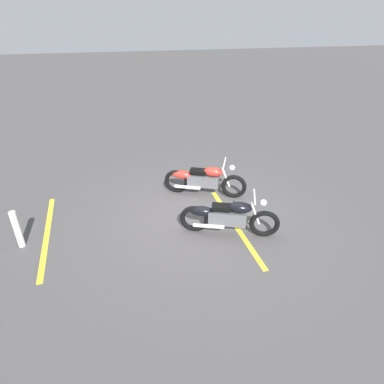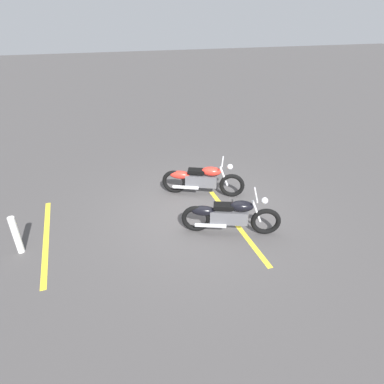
% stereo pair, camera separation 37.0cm
% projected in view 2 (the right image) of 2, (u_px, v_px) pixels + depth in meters
% --- Properties ---
extents(ground_plane, '(60.00, 60.00, 0.00)m').
position_uv_depth(ground_plane, '(201.00, 213.00, 8.35)').
color(ground_plane, '#474444').
extents(motorcycle_bright_foreground, '(2.12, 0.92, 1.04)m').
position_uv_depth(motorcycle_bright_foreground, '(201.00, 179.00, 8.93)').
color(motorcycle_bright_foreground, black).
rests_on(motorcycle_bright_foreground, ground).
extents(motorcycle_dark_foreground, '(2.16, 0.84, 1.04)m').
position_uv_depth(motorcycle_dark_foreground, '(228.00, 215.00, 7.45)').
color(motorcycle_dark_foreground, black).
rests_on(motorcycle_dark_foreground, ground).
extents(bollard_post, '(0.14, 0.14, 0.88)m').
position_uv_depth(bollard_post, '(16.00, 235.00, 6.87)').
color(bollard_post, white).
rests_on(bollard_post, ground).
extents(parking_stripe_near, '(0.43, 3.20, 0.01)m').
position_uv_depth(parking_stripe_near, '(236.00, 224.00, 7.96)').
color(parking_stripe_near, yellow).
rests_on(parking_stripe_near, ground).
extents(parking_stripe_mid, '(0.43, 3.20, 0.01)m').
position_uv_depth(parking_stripe_mid, '(46.00, 239.00, 7.46)').
color(parking_stripe_mid, yellow).
rests_on(parking_stripe_mid, ground).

